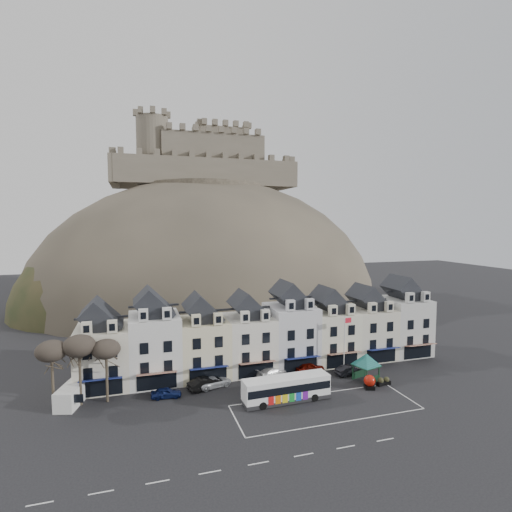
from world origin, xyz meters
The scene contains 21 objects.
ground centered at (0.00, 0.00, 0.00)m, with size 300.00×300.00×0.00m, color black.
coach_bay_markings centered at (2.00, 1.25, 0.00)m, with size 22.00×7.50×0.01m, color silver.
townhouse_terrace centered at (0.15, 15.97, 5.30)m, with size 54.40×9.35×11.80m.
castle_hill centered at (1.25, 68.95, 0.11)m, with size 100.00×76.00×68.00m.
castle centered at (0.51, 75.93, 40.19)m, with size 50.20×22.20×22.00m.
tree_left_far centered at (-29.00, 10.50, 6.90)m, with size 3.61×3.61×8.24m.
tree_left_mid centered at (-26.00, 10.50, 7.24)m, with size 3.78×3.78×8.64m.
tree_left_near centered at (-23.00, 10.50, 6.55)m, with size 3.43×3.43×7.84m.
bus centered at (-1.90, 4.16, 1.71)m, with size 11.05×2.93×3.10m.
bus_shelter centered at (11.06, 6.91, 2.99)m, with size 5.83×5.83×3.86m.
red_buoy centered at (10.00, 4.36, 0.95)m, with size 1.59×1.59×1.86m.
flagpole centered at (9.46, 10.01, 4.86)m, with size 1.22×0.25×8.51m.
white_van centered at (-27.11, 10.92, 1.17)m, with size 3.51×5.52×2.33m.
planter_west centered at (12.00, 4.79, 0.55)m, with size 1.26×0.88×1.14m.
planter_east centered at (13.00, 4.89, 0.52)m, with size 1.10×0.76×1.08m.
car_navy centered at (-16.00, 9.50, 0.64)m, with size 1.51×3.76×1.28m, color #0E1847.
car_black centered at (-10.80, 10.68, 0.79)m, with size 1.68×4.81×1.59m, color black.
car_silver centered at (-9.60, 11.09, 0.67)m, with size 2.22×4.73×1.34m, color #B7BAC0.
car_white centered at (-0.99, 12.00, 0.70)m, with size 1.96×4.81×1.40m, color white.
car_maroon centered at (4.80, 12.00, 0.76)m, with size 1.80×4.48×1.53m, color #610D05.
car_charcoal centered at (10.00, 9.50, 0.70)m, with size 1.48×4.24×1.40m, color black.
Camera 1 is at (-19.43, -40.19, 22.03)m, focal length 28.00 mm.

